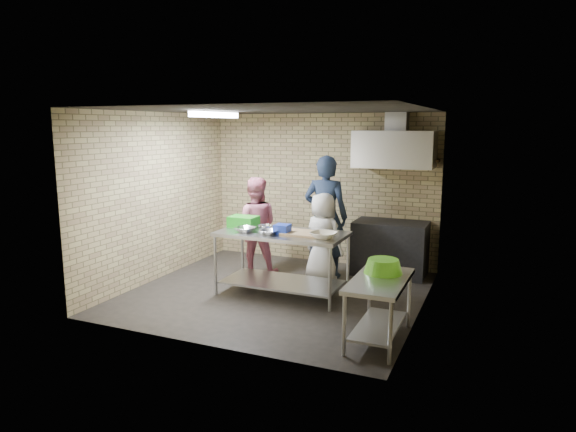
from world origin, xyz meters
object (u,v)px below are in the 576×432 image
(stove, at_px, (390,248))
(blue_tub, at_px, (282,229))
(woman_white, at_px, (323,238))
(man_navy, at_px, (326,216))
(green_basin, at_px, (383,266))
(side_counter, at_px, (379,310))
(bottle_green, at_px, (424,155))
(prep_table, at_px, (282,263))
(bottle_red, at_px, (399,153))
(woman_pink, at_px, (255,226))
(green_crate, at_px, (243,222))

(stove, distance_m, blue_tub, 2.20)
(stove, xyz_separation_m, woman_white, (-0.92, -0.81, 0.27))
(stove, distance_m, man_navy, 1.23)
(woman_white, bearing_deg, man_navy, -62.89)
(green_basin, bearing_deg, man_navy, 125.23)
(side_counter, relative_size, blue_tub, 5.74)
(bottle_green, bearing_deg, side_counter, -90.00)
(green_basin, bearing_deg, prep_table, 153.19)
(prep_table, bearing_deg, side_counter, -32.83)
(bottle_red, bearing_deg, prep_table, -124.92)
(blue_tub, height_order, bottle_red, bottle_red)
(stove, bearing_deg, prep_table, -127.58)
(stove, height_order, man_navy, man_navy)
(prep_table, distance_m, man_navy, 1.29)
(bottle_green, xyz_separation_m, woman_pink, (-2.56, -1.10, -1.19))
(bottle_red, bearing_deg, woman_white, -132.75)
(man_navy, bearing_deg, green_crate, 42.20)
(bottle_red, bearing_deg, green_crate, -138.81)
(stove, relative_size, bottle_red, 6.67)
(stove, height_order, woman_pink, woman_pink)
(prep_table, relative_size, woman_pink, 1.14)
(green_crate, bearing_deg, stove, 37.79)
(side_counter, xyz_separation_m, green_basin, (-0.02, 0.25, 0.46))
(bottle_green, height_order, woman_pink, bottle_green)
(man_navy, bearing_deg, woman_white, 96.68)
(green_basin, bearing_deg, bottle_red, 97.90)
(side_counter, bearing_deg, stove, 99.29)
(stove, relative_size, green_crate, 2.87)
(stove, distance_m, green_crate, 2.55)
(prep_table, height_order, bottle_green, bottle_green)
(man_navy, xyz_separation_m, woman_white, (0.05, -0.30, -0.29))
(side_counter, relative_size, green_basin, 2.61)
(prep_table, distance_m, side_counter, 2.04)
(green_basin, distance_m, bottle_green, 2.98)
(stove, distance_m, woman_pink, 2.31)
(prep_table, height_order, blue_tub, blue_tub)
(stove, bearing_deg, bottle_green, 28.07)
(man_navy, bearing_deg, blue_tub, 75.52)
(green_crate, distance_m, bottle_red, 2.86)
(blue_tub, distance_m, bottle_red, 2.56)
(stove, xyz_separation_m, bottle_green, (0.45, 0.24, 1.57))
(blue_tub, distance_m, woman_white, 1.02)
(side_counter, xyz_separation_m, man_navy, (-1.43, 2.24, 0.63))
(prep_table, bearing_deg, blue_tub, -63.43)
(stove, height_order, bottle_green, bottle_green)
(prep_table, bearing_deg, bottle_green, 47.68)
(green_basin, relative_size, bottle_red, 2.56)
(bottle_red, height_order, bottle_green, bottle_red)
(green_crate, relative_size, green_basin, 0.91)
(blue_tub, distance_m, man_navy, 1.26)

